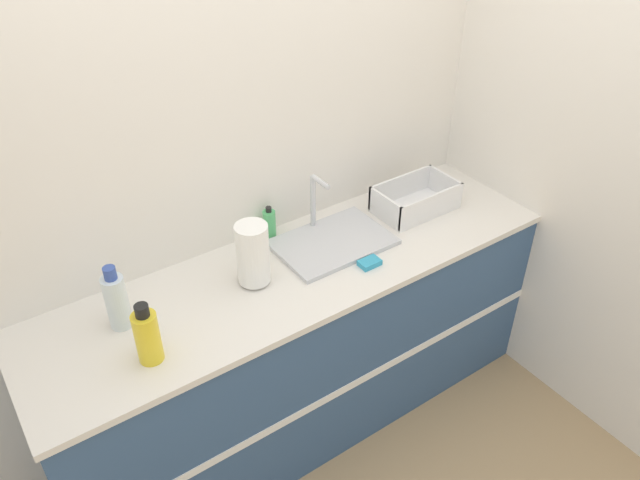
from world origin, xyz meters
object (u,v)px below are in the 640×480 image
object	(u,v)px
dish_rack	(415,201)
soap_dispenser	(269,224)
sink	(332,240)
bottle_clear	(117,300)
paper_towel_roll	(253,254)
bottle_yellow	(147,336)

from	to	relation	value
dish_rack	soap_dispenser	bearing A→B (deg)	163.70
sink	dish_rack	size ratio (longest dim) A/B	1.30
sink	bottle_clear	size ratio (longest dim) A/B	1.87
sink	bottle_clear	distance (m)	0.94
paper_towel_roll	soap_dispenser	distance (m)	0.33
sink	soap_dispenser	xyz separation A→B (m)	(-0.19, 0.20, 0.05)
bottle_clear	sink	bearing A→B (deg)	-1.30
paper_towel_roll	bottle_clear	distance (m)	0.53
bottle_clear	soap_dispenser	xyz separation A→B (m)	(0.74, 0.18, -0.05)
sink	dish_rack	bearing A→B (deg)	0.26
paper_towel_roll	dish_rack	distance (m)	0.90
paper_towel_roll	soap_dispenser	bearing A→B (deg)	48.01
bottle_yellow	paper_towel_roll	bearing A→B (deg)	18.06
dish_rack	soap_dispenser	xyz separation A→B (m)	(-0.68, 0.20, 0.02)
bottle_clear	paper_towel_roll	bearing A→B (deg)	-6.38
dish_rack	soap_dispenser	world-z (taller)	soap_dispenser
sink	bottle_yellow	world-z (taller)	sink
paper_towel_roll	dish_rack	bearing A→B (deg)	2.57
dish_rack	sink	bearing A→B (deg)	-179.74
soap_dispenser	paper_towel_roll	bearing A→B (deg)	-131.99
sink	paper_towel_roll	world-z (taller)	sink
bottle_clear	soap_dispenser	bearing A→B (deg)	13.54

